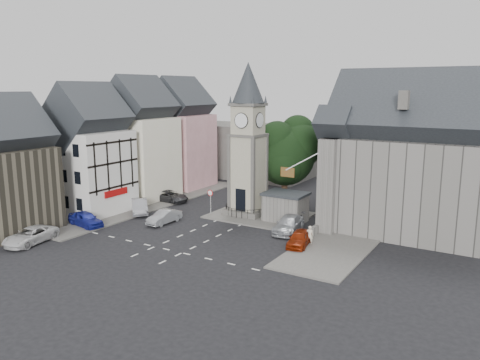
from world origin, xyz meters
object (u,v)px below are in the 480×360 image
Objects in this scene: pedestrian at (310,235)px; car_west_blue at (86,219)px; clock_tower at (248,140)px; car_east_red at (300,238)px; stone_shelter at (286,207)px.

car_west_blue is at bearing -1.74° from pedestrian.
clock_tower is 3.98× the size of car_east_red.
car_east_red is at bearing -36.30° from clock_tower.
pedestrian reaches higher than car_west_blue.
clock_tower is 13.63m from car_east_red.
clock_tower is at bearing -49.86° from pedestrian.
car_east_red is 1.01m from pedestrian.
pedestrian is at bearing -63.34° from car_west_blue.
pedestrian is at bearing 42.07° from car_east_red.
stone_shelter reaches higher than pedestrian.
pedestrian is at bearing -31.36° from clock_tower.
car_west_blue reaches higher than car_east_red.
car_east_red is (20.71, 5.64, -0.06)m from car_west_blue.
car_west_blue is (-16.30, -11.92, -0.80)m from stone_shelter.
car_west_blue is at bearing -132.82° from clock_tower.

